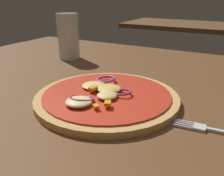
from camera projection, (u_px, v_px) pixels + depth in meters
name	position (u px, v px, depth m)	size (l,w,h in m)	color
dining_table	(104.00, 115.00, 0.45)	(1.26, 1.07, 0.03)	brown
pizza	(106.00, 97.00, 0.47)	(0.27, 0.27, 0.03)	tan
beer_glass	(68.00, 39.00, 0.76)	(0.07, 0.07, 0.14)	silver
background_table	(189.00, 26.00, 1.65)	(0.83, 0.45, 0.03)	brown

